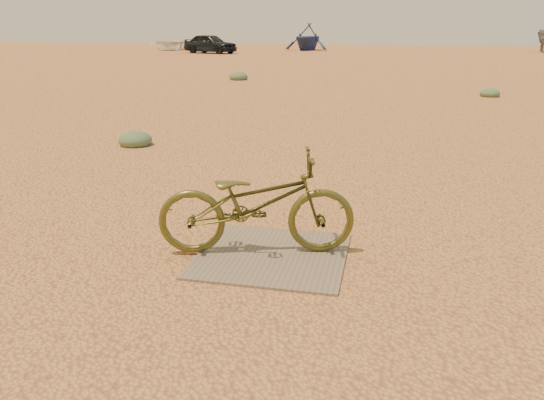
% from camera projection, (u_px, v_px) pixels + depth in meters
% --- Properties ---
extents(ground, '(120.00, 120.00, 0.00)m').
position_uv_depth(ground, '(274.00, 239.00, 5.19)').
color(ground, '#D48C4A').
rests_on(ground, ground).
extents(plywood_board, '(1.32, 1.28, 0.02)m').
position_uv_depth(plywood_board, '(272.00, 255.00, 4.80)').
color(plywood_board, '#715D4D').
rests_on(plywood_board, ground).
extents(bicycle, '(1.85, 1.02, 0.92)m').
position_uv_depth(bicycle, '(256.00, 203.00, 4.72)').
color(bicycle, '#4D4B1C').
rests_on(bicycle, plywood_board).
extents(car, '(4.66, 3.05, 1.48)m').
position_uv_depth(car, '(210.00, 44.00, 41.47)').
color(car, black).
rests_on(car, ground).
extents(boat_near_left, '(5.65, 6.65, 1.17)m').
position_uv_depth(boat_near_left, '(169.00, 43.00, 47.89)').
color(boat_near_left, white).
rests_on(boat_near_left, ground).
extents(boat_far_left, '(4.69, 5.15, 2.33)m').
position_uv_depth(boat_far_left, '(308.00, 37.00, 46.74)').
color(boat_far_left, navy).
rests_on(boat_far_left, ground).
extents(kale_a, '(0.58, 0.58, 0.32)m').
position_uv_depth(kale_a, '(136.00, 145.00, 9.31)').
color(kale_a, '#586F49').
rests_on(kale_a, ground).
extents(kale_b, '(0.58, 0.58, 0.32)m').
position_uv_depth(kale_b, '(490.00, 97.00, 15.82)').
color(kale_b, '#586F49').
rests_on(kale_b, ground).
extents(kale_c, '(0.73, 0.73, 0.40)m').
position_uv_depth(kale_c, '(239.00, 80.00, 20.82)').
color(kale_c, '#586F49').
rests_on(kale_c, ground).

